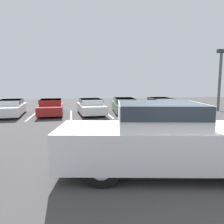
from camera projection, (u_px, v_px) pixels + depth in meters
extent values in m
plane|color=#423F3F|center=(183.00, 174.00, 5.87)|extent=(60.00, 60.00, 0.00)
cube|color=white|center=(32.00, 116.00, 16.47)|extent=(0.12, 5.17, 0.01)
cube|color=white|center=(71.00, 115.00, 16.99)|extent=(0.12, 5.17, 0.01)
cube|color=white|center=(108.00, 114.00, 17.51)|extent=(0.12, 5.17, 0.01)
cube|color=white|center=(142.00, 113.00, 18.03)|extent=(0.12, 5.17, 0.01)
cube|color=white|center=(174.00, 112.00, 18.56)|extent=(0.12, 5.17, 0.01)
cube|color=white|center=(169.00, 145.00, 5.88)|extent=(6.24, 3.10, 0.99)
cube|color=white|center=(159.00, 115.00, 5.77)|extent=(2.46, 2.21, 0.64)
cube|color=#2D3842|center=(159.00, 109.00, 5.75)|extent=(2.43, 2.26, 0.35)
cylinder|color=black|center=(221.00, 147.00, 6.70)|extent=(0.99, 0.50, 0.94)
cylinder|color=#ADADB2|center=(221.00, 147.00, 6.70)|extent=(0.58, 0.44, 0.52)
cylinder|color=black|center=(105.00, 147.00, 6.74)|extent=(0.99, 0.50, 0.94)
cylinder|color=#ADADB2|center=(105.00, 147.00, 6.74)|extent=(0.58, 0.44, 0.52)
cylinder|color=black|center=(102.00, 167.00, 5.13)|extent=(0.99, 0.50, 0.94)
cylinder|color=#ADADB2|center=(102.00, 167.00, 5.13)|extent=(0.58, 0.44, 0.52)
cube|color=silver|center=(11.00, 109.00, 16.28)|extent=(2.00, 4.65, 0.63)
cube|color=silver|center=(11.00, 102.00, 16.30)|extent=(1.65, 2.46, 0.40)
cube|color=#2D3842|center=(11.00, 101.00, 16.29)|extent=(1.71, 2.42, 0.24)
cylinder|color=black|center=(19.00, 114.00, 15.21)|extent=(0.26, 0.66, 0.64)
cylinder|color=#ADADB2|center=(19.00, 114.00, 15.21)|extent=(0.25, 0.37, 0.35)
cylinder|color=black|center=(24.00, 109.00, 17.75)|extent=(0.26, 0.66, 0.64)
cylinder|color=#ADADB2|center=(24.00, 109.00, 17.75)|extent=(0.25, 0.37, 0.35)
cylinder|color=black|center=(4.00, 110.00, 17.39)|extent=(0.26, 0.66, 0.64)
cylinder|color=#ADADB2|center=(4.00, 110.00, 17.39)|extent=(0.25, 0.37, 0.35)
cube|color=maroon|center=(51.00, 109.00, 16.75)|extent=(1.84, 4.26, 0.61)
cube|color=maroon|center=(51.00, 102.00, 16.76)|extent=(1.58, 2.23, 0.42)
cube|color=#2D3842|center=(51.00, 101.00, 16.75)|extent=(1.65, 2.19, 0.25)
cylinder|color=black|center=(61.00, 113.00, 15.73)|extent=(0.23, 0.63, 0.63)
cylinder|color=#ADADB2|center=(61.00, 113.00, 15.73)|extent=(0.24, 0.35, 0.35)
cylinder|color=black|center=(39.00, 113.00, 15.43)|extent=(0.23, 0.63, 0.63)
cylinder|color=#ADADB2|center=(39.00, 113.00, 15.43)|extent=(0.24, 0.35, 0.35)
cylinder|color=black|center=(61.00, 109.00, 18.11)|extent=(0.23, 0.63, 0.63)
cylinder|color=#ADADB2|center=(61.00, 109.00, 18.11)|extent=(0.24, 0.35, 0.35)
cylinder|color=black|center=(43.00, 109.00, 17.81)|extent=(0.23, 0.63, 0.63)
cylinder|color=#ADADB2|center=(43.00, 109.00, 17.81)|extent=(0.24, 0.35, 0.35)
cube|color=silver|center=(91.00, 108.00, 17.08)|extent=(2.05, 4.41, 0.61)
cube|color=silver|center=(91.00, 102.00, 17.10)|extent=(1.70, 2.33, 0.42)
cube|color=#2D3842|center=(91.00, 100.00, 17.09)|extent=(1.77, 2.29, 0.25)
cylinder|color=black|center=(104.00, 112.00, 16.09)|extent=(0.28, 0.67, 0.66)
cylinder|color=#ADADB2|center=(104.00, 112.00, 16.09)|extent=(0.27, 0.38, 0.36)
cylinder|color=black|center=(83.00, 113.00, 15.72)|extent=(0.28, 0.67, 0.66)
cylinder|color=#ADADB2|center=(83.00, 113.00, 15.72)|extent=(0.27, 0.38, 0.36)
cylinder|color=black|center=(98.00, 108.00, 18.49)|extent=(0.28, 0.67, 0.66)
cylinder|color=#ADADB2|center=(98.00, 108.00, 18.49)|extent=(0.27, 0.38, 0.36)
cylinder|color=black|center=(80.00, 109.00, 18.12)|extent=(0.28, 0.67, 0.66)
cylinder|color=#ADADB2|center=(80.00, 109.00, 18.12)|extent=(0.27, 0.38, 0.36)
cube|color=#4C6B47|center=(124.00, 107.00, 17.89)|extent=(2.19, 4.91, 0.64)
cube|color=#4C6B47|center=(124.00, 101.00, 17.91)|extent=(1.75, 2.62, 0.40)
cube|color=#2D3842|center=(124.00, 100.00, 17.90)|extent=(1.81, 2.58, 0.24)
cylinder|color=black|center=(136.00, 111.00, 16.60)|extent=(0.31, 0.67, 0.65)
cylinder|color=#ADADB2|center=(136.00, 111.00, 16.60)|extent=(0.29, 0.38, 0.36)
cylinder|color=black|center=(117.00, 111.00, 16.49)|extent=(0.31, 0.67, 0.65)
cylinder|color=#ADADB2|center=(117.00, 111.00, 16.49)|extent=(0.29, 0.38, 0.36)
cylinder|color=black|center=(130.00, 107.00, 19.33)|extent=(0.31, 0.67, 0.65)
cylinder|color=#ADADB2|center=(130.00, 107.00, 19.33)|extent=(0.29, 0.38, 0.36)
cylinder|color=black|center=(114.00, 107.00, 19.22)|extent=(0.31, 0.67, 0.65)
cylinder|color=#ADADB2|center=(114.00, 107.00, 19.22)|extent=(0.29, 0.38, 0.36)
cube|color=silver|center=(161.00, 107.00, 18.01)|extent=(1.92, 4.49, 0.60)
cube|color=silver|center=(161.00, 101.00, 18.03)|extent=(1.63, 2.36, 0.45)
cube|color=#2D3842|center=(161.00, 99.00, 18.02)|extent=(1.70, 2.32, 0.27)
cylinder|color=black|center=(176.00, 111.00, 16.88)|extent=(0.26, 0.67, 0.66)
cylinder|color=#ADADB2|center=(176.00, 111.00, 16.88)|extent=(0.26, 0.37, 0.36)
cylinder|color=black|center=(158.00, 111.00, 16.67)|extent=(0.26, 0.67, 0.66)
cylinder|color=#ADADB2|center=(158.00, 111.00, 16.67)|extent=(0.26, 0.37, 0.36)
cylinder|color=black|center=(163.00, 107.00, 19.40)|extent=(0.26, 0.67, 0.66)
cylinder|color=#ADADB2|center=(163.00, 107.00, 19.40)|extent=(0.26, 0.37, 0.36)
cylinder|color=black|center=(147.00, 107.00, 19.19)|extent=(0.26, 0.67, 0.66)
cylinder|color=#ADADB2|center=(147.00, 107.00, 19.19)|extent=(0.26, 0.37, 0.36)
cylinder|color=#515156|center=(220.00, 82.00, 18.97)|extent=(0.23, 0.23, 5.00)
cube|color=#333338|center=(222.00, 51.00, 18.62)|extent=(0.70, 0.36, 0.30)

